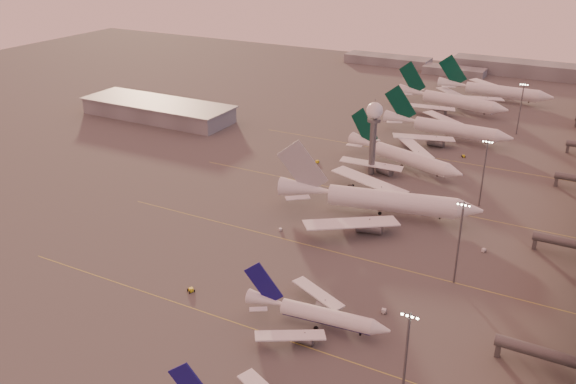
% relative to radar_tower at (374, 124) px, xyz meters
% --- Properties ---
extents(ground, '(700.00, 700.00, 0.00)m').
position_rel_radar_tower_xyz_m(ground, '(-5.00, -120.00, -20.95)').
color(ground, '#4C4A4A').
rests_on(ground, ground).
extents(taxiway_markings, '(180.00, 185.25, 0.02)m').
position_rel_radar_tower_xyz_m(taxiway_markings, '(25.00, -64.00, -20.94)').
color(taxiway_markings, gold).
rests_on(taxiway_markings, ground).
extents(hangar, '(82.00, 27.00, 8.50)m').
position_rel_radar_tower_xyz_m(hangar, '(-125.00, 20.00, -16.63)').
color(hangar, slate).
rests_on(hangar, ground).
extents(radar_tower, '(6.40, 6.40, 31.10)m').
position_rel_radar_tower_xyz_m(radar_tower, '(0.00, 0.00, 0.00)').
color(radar_tower, '#56585D').
rests_on(radar_tower, ground).
extents(mast_a, '(3.60, 0.56, 25.00)m').
position_rel_radar_tower_xyz_m(mast_a, '(53.00, -120.00, -7.21)').
color(mast_a, '#56585D').
rests_on(mast_a, ground).
extents(mast_b, '(3.60, 0.56, 25.00)m').
position_rel_radar_tower_xyz_m(mast_b, '(50.00, -65.00, -7.21)').
color(mast_b, '#56585D').
rests_on(mast_b, ground).
extents(mast_c, '(3.60, 0.56, 25.00)m').
position_rel_radar_tower_xyz_m(mast_c, '(45.00, -10.00, -7.21)').
color(mast_c, '#56585D').
rests_on(mast_c, ground).
extents(mast_d, '(3.60, 0.56, 25.00)m').
position_rel_radar_tower_xyz_m(mast_d, '(43.00, 80.00, -7.21)').
color(mast_d, '#56585D').
rests_on(mast_d, ground).
extents(distant_horizon, '(165.00, 37.50, 9.00)m').
position_rel_radar_tower_xyz_m(distant_horizon, '(-2.38, 205.14, -17.06)').
color(distant_horizon, slate).
rests_on(distant_horizon, ground).
extents(narrowbody_mid, '(38.45, 30.56, 15.03)m').
position_rel_radar_tower_xyz_m(narrowbody_mid, '(24.72, -101.62, -17.91)').
color(narrowbody_mid, white).
rests_on(narrowbody_mid, ground).
extents(widebody_white, '(69.77, 55.33, 24.87)m').
position_rel_radar_tower_xyz_m(widebody_white, '(15.80, -34.61, -16.64)').
color(widebody_white, white).
rests_on(widebody_white, ground).
extents(greentail_a, '(54.72, 43.45, 20.68)m').
position_rel_radar_tower_xyz_m(greentail_a, '(9.13, 12.57, -17.30)').
color(greentail_a, white).
rests_on(greentail_a, ground).
extents(greentail_b, '(62.09, 50.03, 22.54)m').
position_rel_radar_tower_xyz_m(greentail_b, '(15.07, 56.93, -16.97)').
color(greentail_b, white).
rests_on(greentail_b, ground).
extents(greentail_c, '(63.24, 50.60, 23.19)m').
position_rel_radar_tower_xyz_m(greentail_c, '(4.67, 105.37, -16.85)').
color(greentail_c, white).
rests_on(greentail_c, ground).
extents(greentail_d, '(64.98, 52.46, 23.60)m').
position_rel_radar_tower_xyz_m(greentail_d, '(20.99, 136.60, -16.78)').
color(greentail_d, white).
rests_on(greentail_d, ground).
extents(gsv_tug_mid, '(4.45, 3.94, 1.09)m').
position_rel_radar_tower_xyz_m(gsv_tug_mid, '(-12.25, -103.86, -20.39)').
color(gsv_tug_mid, yellow).
rests_on(gsv_tug_mid, ground).
extents(gsv_truck_b, '(6.35, 3.02, 2.47)m').
position_rel_radar_tower_xyz_m(gsv_truck_b, '(38.22, -88.20, -19.69)').
color(gsv_truck_b, silver).
rests_on(gsv_truck_b, ground).
extents(gsv_truck_c, '(4.16, 4.91, 1.94)m').
position_rel_radar_tower_xyz_m(gsv_truck_c, '(-7.94, -60.33, -19.96)').
color(gsv_truck_c, silver).
rests_on(gsv_truck_c, ground).
extents(gsv_catering_b, '(5.53, 4.15, 4.15)m').
position_rel_radar_tower_xyz_m(gsv_catering_b, '(53.84, -43.32, -18.88)').
color(gsv_catering_b, silver).
rests_on(gsv_catering_b, ground).
extents(gsv_tug_far, '(2.87, 4.23, 1.13)m').
position_rel_radar_tower_xyz_m(gsv_tug_far, '(-1.95, -15.87, -20.37)').
color(gsv_tug_far, '#56585B').
rests_on(gsv_tug_far, ground).
extents(gsv_truck_d, '(4.26, 6.31, 2.40)m').
position_rel_radar_tower_xyz_m(gsv_truck_d, '(-24.09, 1.01, -19.72)').
color(gsv_truck_d, yellow).
rests_on(gsv_truck_d, ground).
extents(gsv_tug_hangar, '(3.92, 3.38, 0.96)m').
position_rel_radar_tower_xyz_m(gsv_tug_hangar, '(28.32, 36.62, -20.45)').
color(gsv_tug_hangar, yellow).
rests_on(gsv_tug_hangar, ground).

